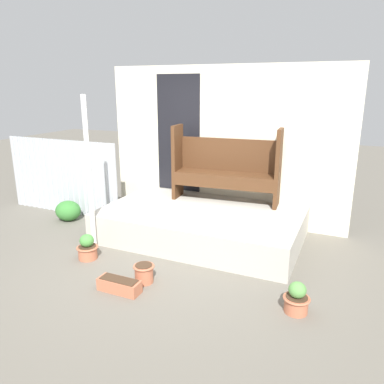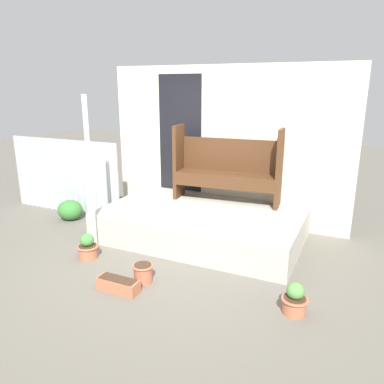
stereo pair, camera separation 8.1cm
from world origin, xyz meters
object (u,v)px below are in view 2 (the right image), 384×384
Objects in this scene: bench at (227,165)px; flower_pot_middle at (143,272)px; planter_box_rect at (118,285)px; flower_pot_left at (88,247)px; flower_pot_right at (295,300)px; support_post at (90,175)px; shrub_by_fence at (70,210)px.

bench is 6.74× the size of flower_pot_middle.
flower_pot_left is at bearing 148.73° from planter_box_rect.
flower_pot_left is 1.05m from flower_pot_middle.
bench is 2.68m from flower_pot_right.
flower_pot_middle is 1.77m from flower_pot_right.
support_post is 2.14m from bench.
shrub_by_fence reaches higher than flower_pot_middle.
support_post reaches higher than flower_pot_right.
flower_pot_right is 4.25m from shrub_by_fence.
flower_pot_left is at bearing -129.03° from bench.
planter_box_rect is at bearing -104.55° from bench.
flower_pot_left is 1.68m from shrub_by_fence.
flower_pot_right is 0.76× the size of shrub_by_fence.
support_post is at bearing 154.03° from flower_pot_middle.
flower_pot_right reaches higher than flower_pot_middle.
flower_pot_left is 0.78× the size of shrub_by_fence.
flower_pot_right is at bearing 3.61° from flower_pot_middle.
flower_pot_right is (1.49, -2.04, -0.89)m from bench.
planter_box_rect is (-0.15, -0.30, -0.05)m from flower_pot_middle.
planter_box_rect is (1.04, -0.87, -1.00)m from support_post.
flower_pot_right is at bearing -58.59° from bench.
planter_box_rect is 2.70m from shrub_by_fence.
flower_pot_right is at bearing -16.40° from shrub_by_fence.
flower_pot_middle is at bearing -25.97° from support_post.
flower_pot_left and shrub_by_fence have the same top height.
flower_pot_left is 2.79m from flower_pot_right.
planter_box_rect is (0.88, -0.53, -0.08)m from flower_pot_left.
flower_pot_left is (0.16, -0.34, -0.93)m from support_post.
flower_pot_right reaches higher than planter_box_rect.
support_post is 1.25× the size of bench.
support_post is 6.20× the size of flower_pot_left.
flower_pot_right is at bearing -8.96° from support_post.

